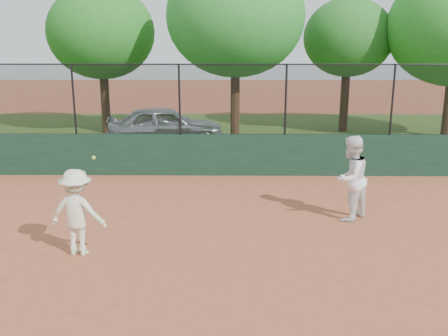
{
  "coord_description": "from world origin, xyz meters",
  "views": [
    {
      "loc": [
        0.91,
        -8.09,
        3.89
      ],
      "look_at": [
        0.8,
        2.2,
        1.2
      ],
      "focal_mm": 40.0,
      "sensor_mm": 36.0,
      "label": 1
    }
  ],
  "objects_px": {
    "player_second": "(350,178)",
    "player_main": "(77,212)",
    "tree_1": "(101,33)",
    "tree_2": "(236,17)",
    "tree_3": "(348,38)",
    "parked_car": "(165,126)"
  },
  "relations": [
    {
      "from": "player_second",
      "to": "player_main",
      "type": "bearing_deg",
      "value": -25.24
    },
    {
      "from": "player_main",
      "to": "tree_1",
      "type": "xyz_separation_m",
      "value": [
        -2.4,
        12.15,
        3.28
      ]
    },
    {
      "from": "tree_2",
      "to": "tree_3",
      "type": "relative_size",
      "value": 1.24
    },
    {
      "from": "player_second",
      "to": "tree_2",
      "type": "relative_size",
      "value": 0.27
    },
    {
      "from": "player_main",
      "to": "tree_1",
      "type": "height_order",
      "value": "tree_1"
    },
    {
      "from": "tree_2",
      "to": "tree_3",
      "type": "height_order",
      "value": "tree_2"
    },
    {
      "from": "parked_car",
      "to": "player_second",
      "type": "height_order",
      "value": "player_second"
    },
    {
      "from": "tree_1",
      "to": "tree_2",
      "type": "distance_m",
      "value": 5.71
    },
    {
      "from": "player_second",
      "to": "tree_1",
      "type": "height_order",
      "value": "tree_1"
    },
    {
      "from": "tree_2",
      "to": "parked_car",
      "type": "bearing_deg",
      "value": -166.57
    },
    {
      "from": "parked_car",
      "to": "player_main",
      "type": "xyz_separation_m",
      "value": [
        -0.39,
        -9.72,
        0.08
      ]
    },
    {
      "from": "player_main",
      "to": "tree_3",
      "type": "distance_m",
      "value": 15.1
    },
    {
      "from": "tree_1",
      "to": "tree_3",
      "type": "relative_size",
      "value": 1.09
    },
    {
      "from": "player_main",
      "to": "tree_2",
      "type": "distance_m",
      "value": 11.42
    },
    {
      "from": "tree_3",
      "to": "player_second",
      "type": "bearing_deg",
      "value": -101.77
    },
    {
      "from": "parked_car",
      "to": "tree_3",
      "type": "xyz_separation_m",
      "value": [
        7.26,
        2.94,
        3.15
      ]
    },
    {
      "from": "parked_car",
      "to": "tree_1",
      "type": "relative_size",
      "value": 0.72
    },
    {
      "from": "tree_1",
      "to": "tree_2",
      "type": "relative_size",
      "value": 0.87
    },
    {
      "from": "player_second",
      "to": "tree_2",
      "type": "distance_m",
      "value": 9.53
    },
    {
      "from": "parked_car",
      "to": "tree_1",
      "type": "xyz_separation_m",
      "value": [
        -2.79,
        2.44,
        3.36
      ]
    },
    {
      "from": "player_second",
      "to": "parked_car",
      "type": "bearing_deg",
      "value": -101.91
    },
    {
      "from": "parked_car",
      "to": "tree_3",
      "type": "distance_m",
      "value": 8.44
    }
  ]
}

